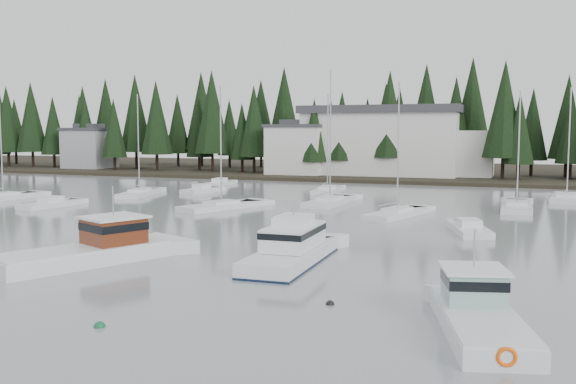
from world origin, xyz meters
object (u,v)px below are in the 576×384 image
(sailboat_0, at_px, (567,200))
(sailboat_7, at_px, (3,199))
(runabout_3, at_px, (220,184))
(harbor_inn, at_px, (394,141))
(sailboat_4, at_px, (330,203))
(runabout_0, at_px, (51,205))
(lobster_boat_brown, at_px, (90,253))
(sailboat_8, at_px, (327,192))
(lobster_boat_teal, at_px, (479,318))
(runabout_1, at_px, (469,231))
(house_west, at_px, (298,148))
(sailboat_1, at_px, (140,195))
(sailboat_5, at_px, (397,215))
(house_far_west, at_px, (90,147))
(sailboat_6, at_px, (517,208))
(cabin_cruiser_center, at_px, (292,252))
(runabout_4, at_px, (202,191))
(sailboat_3, at_px, (221,208))

(sailboat_0, relative_size, sailboat_7, 0.95)
(runabout_3, bearing_deg, harbor_inn, -45.28)
(sailboat_4, height_order, runabout_0, sailboat_4)
(lobster_boat_brown, relative_size, sailboat_8, 0.84)
(sailboat_8, distance_m, runabout_3, 17.24)
(lobster_boat_teal, xyz_separation_m, runabout_1, (-2.23, 24.16, -0.38))
(house_west, distance_m, sailboat_8, 26.39)
(sailboat_1, distance_m, sailboat_8, 22.44)
(lobster_boat_brown, bearing_deg, harbor_inn, 21.19)
(runabout_0, bearing_deg, sailboat_5, -75.21)
(harbor_inn, bearing_deg, runabout_0, -116.22)
(harbor_inn, distance_m, lobster_boat_teal, 78.76)
(sailboat_4, bearing_deg, house_far_west, 59.79)
(sailboat_8, height_order, runabout_0, sailboat_8)
(lobster_boat_teal, relative_size, sailboat_8, 0.65)
(sailboat_0, xyz_separation_m, sailboat_6, (-4.98, -9.70, -0.01))
(house_west, xyz_separation_m, runabout_3, (-4.76, -18.84, -4.52))
(cabin_cruiser_center, xyz_separation_m, sailboat_5, (1.99, 21.96, -0.56))
(harbor_inn, relative_size, lobster_boat_brown, 2.82)
(sailboat_8, bearing_deg, runabout_1, -150.41)
(sailboat_7, bearing_deg, sailboat_6, -74.12)
(lobster_boat_brown, bearing_deg, sailboat_5, -2.20)
(cabin_cruiser_center, bearing_deg, sailboat_1, 43.37)
(sailboat_6, relative_size, sailboat_8, 0.96)
(house_far_west, height_order, harbor_inn, harbor_inn)
(sailboat_5, xyz_separation_m, runabout_4, (-26.45, 13.38, 0.06))
(cabin_cruiser_center, distance_m, sailboat_1, 41.95)
(sailboat_5, xyz_separation_m, runabout_3, (-28.74, 22.98, 0.06))
(house_far_west, bearing_deg, cabin_cruiser_center, -45.79)
(sailboat_3, bearing_deg, sailboat_0, -37.00)
(runabout_0, bearing_deg, sailboat_1, -2.39)
(sailboat_3, xyz_separation_m, sailboat_4, (8.76, 7.43, 0.01))
(sailboat_3, distance_m, sailboat_7, 26.05)
(harbor_inn, relative_size, runabout_4, 4.87)
(sailboat_3, bearing_deg, sailboat_5, -66.83)
(sailboat_5, distance_m, sailboat_6, 13.45)
(harbor_inn, bearing_deg, lobster_boat_brown, -93.24)
(lobster_boat_teal, bearing_deg, sailboat_7, 44.90)
(harbor_inn, bearing_deg, lobster_boat_teal, -76.85)
(house_far_west, xyz_separation_m, sailboat_6, (75.85, -34.67, -4.35))
(harbor_inn, bearing_deg, sailboat_1, -121.20)
(cabin_cruiser_center, xyz_separation_m, sailboat_1, (-29.62, 29.71, -0.56))
(sailboat_7, distance_m, sailboat_8, 36.95)
(cabin_cruiser_center, height_order, sailboat_1, sailboat_1)
(sailboat_0, relative_size, sailboat_1, 1.03)
(house_west, height_order, harbor_inn, harbor_inn)
(runabout_0, height_order, runabout_3, same)
(cabin_cruiser_center, bearing_deg, house_west, 17.49)
(lobster_boat_brown, bearing_deg, sailboat_4, 16.32)
(lobster_boat_brown, distance_m, sailboat_7, 38.84)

